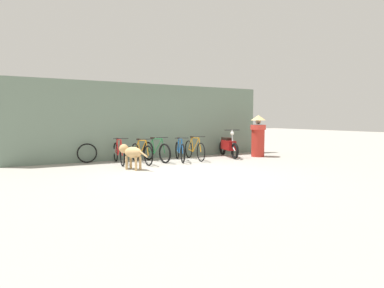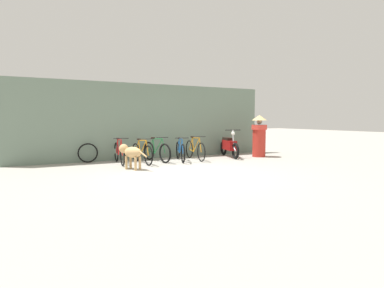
{
  "view_description": "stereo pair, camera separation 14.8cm",
  "coord_description": "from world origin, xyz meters",
  "views": [
    {
      "loc": [
        -3.42,
        -6.91,
        1.41
      ],
      "look_at": [
        0.71,
        1.31,
        0.65
      ],
      "focal_mm": 28.0,
      "sensor_mm": 36.0,
      "label": 1
    },
    {
      "loc": [
        -3.29,
        -6.98,
        1.41
      ],
      "look_at": [
        0.71,
        1.31,
        0.65
      ],
      "focal_mm": 28.0,
      "sensor_mm": 36.0,
      "label": 2
    }
  ],
  "objects": [
    {
      "name": "bicycle_3",
      "position": [
        0.73,
        2.28,
        0.34
      ],
      "size": [
        0.53,
        1.61,
        0.82
      ],
      "rotation": [
        0.0,
        0.0,
        -1.81
      ],
      "color": "black",
      "rests_on": "ground"
    },
    {
      "name": "bicycle_1",
      "position": [
        -0.62,
        2.25,
        0.34
      ],
      "size": [
        0.46,
        1.64,
        0.82
      ],
      "rotation": [
        0.0,
        0.0,
        -1.46
      ],
      "color": "black",
      "rests_on": "ground"
    },
    {
      "name": "bicycle_2",
      "position": [
        -0.04,
        2.48,
        0.34
      ],
      "size": [
        0.53,
        1.57,
        0.83
      ],
      "rotation": [
        0.0,
        0.0,
        -1.32
      ],
      "color": "black",
      "rests_on": "ground"
    },
    {
      "name": "shop_wall_back",
      "position": [
        0.0,
        3.45,
        1.34
      ],
      "size": [
        9.28,
        0.2,
        2.67
      ],
      "color": "slate",
      "rests_on": "ground"
    },
    {
      "name": "stray_dog",
      "position": [
        -1.21,
        1.33,
        0.48
      ],
      "size": [
        0.65,
        0.98,
        0.7
      ],
      "rotation": [
        0.0,
        0.0,
        2.09
      ],
      "color": "tan",
      "rests_on": "ground"
    },
    {
      "name": "motorcycle",
      "position": [
        2.81,
        2.46,
        0.42
      ],
      "size": [
        0.6,
        1.82,
        1.04
      ],
      "rotation": [
        0.0,
        0.0,
        -1.79
      ],
      "color": "black",
      "rests_on": "ground"
    },
    {
      "name": "spare_tire_left",
      "position": [
        -2.15,
        3.2,
        0.32
      ],
      "size": [
        0.64,
        0.06,
        0.64
      ],
      "rotation": [
        0.0,
        0.0,
        0.03
      ],
      "color": "black",
      "rests_on": "ground"
    },
    {
      "name": "ground_plane",
      "position": [
        0.0,
        0.0,
        0.0
      ],
      "size": [
        60.0,
        60.0,
        0.0
      ],
      "primitive_type": "plane",
      "color": "#9E998E"
    },
    {
      "name": "person_in_robes",
      "position": [
        3.88,
        2.07,
        0.82
      ],
      "size": [
        0.73,
        0.73,
        1.57
      ],
      "rotation": [
        0.0,
        0.0,
        3.47
      ],
      "color": "#B72D23",
      "rests_on": "ground"
    },
    {
      "name": "bicycle_4",
      "position": [
        1.32,
        2.35,
        0.35
      ],
      "size": [
        0.46,
        1.71,
        0.84
      ],
      "rotation": [
        0.0,
        0.0,
        -1.63
      ],
      "color": "black",
      "rests_on": "ground"
    },
    {
      "name": "bicycle_0",
      "position": [
        -1.27,
        2.53,
        0.35
      ],
      "size": [
        0.46,
        1.73,
        0.84
      ],
      "rotation": [
        0.0,
        0.0,
        -1.61
      ],
      "color": "black",
      "rests_on": "ground"
    }
  ]
}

